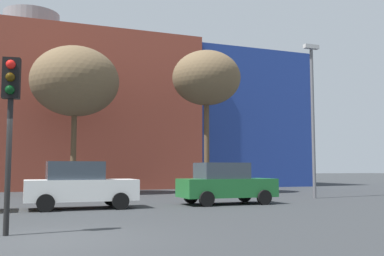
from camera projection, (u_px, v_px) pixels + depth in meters
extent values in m
plane|color=#2D3033|center=(42.00, 240.00, 8.92)|extent=(200.00, 200.00, 0.00)
cube|color=brown|center=(29.00, 113.00, 32.72)|extent=(23.20, 10.52, 10.93)
cube|color=navy|center=(232.00, 123.00, 38.54)|extent=(9.83, 9.47, 10.71)
cylinder|color=slate|center=(31.00, 27.00, 33.30)|extent=(4.00, 4.00, 2.00)
cube|color=white|center=(81.00, 190.00, 15.89)|extent=(3.85, 1.65, 0.73)
cube|color=#333D47|center=(75.00, 171.00, 15.87)|extent=(1.93, 1.47, 0.64)
cylinder|color=black|center=(111.00, 198.00, 17.08)|extent=(0.59, 0.20, 0.59)
cylinder|color=black|center=(120.00, 201.00, 15.51)|extent=(0.59, 0.20, 0.59)
cylinder|color=black|center=(43.00, 200.00, 16.21)|extent=(0.59, 0.20, 0.59)
cylinder|color=black|center=(46.00, 203.00, 14.63)|extent=(0.59, 0.20, 0.59)
cube|color=#1E662D|center=(227.00, 188.00, 17.91)|extent=(3.81, 1.63, 0.73)
cube|color=#333D47|center=(222.00, 171.00, 17.89)|extent=(1.90, 1.45, 0.63)
cylinder|color=black|center=(245.00, 195.00, 19.08)|extent=(0.58, 0.20, 0.58)
cylinder|color=black|center=(264.00, 197.00, 17.53)|extent=(0.58, 0.20, 0.58)
cylinder|color=black|center=(191.00, 196.00, 18.22)|extent=(0.58, 0.20, 0.58)
cylinder|color=black|center=(207.00, 199.00, 16.66)|extent=(0.58, 0.20, 0.58)
cylinder|color=black|center=(8.00, 166.00, 9.62)|extent=(0.12, 0.12, 2.94)
cube|color=black|center=(11.00, 78.00, 9.79)|extent=(0.39, 0.29, 0.90)
sphere|color=red|center=(11.00, 64.00, 9.68)|extent=(0.20, 0.20, 0.20)
sphere|color=#3C2905|center=(10.00, 77.00, 9.66)|extent=(0.20, 0.20, 0.20)
sphere|color=black|center=(10.00, 90.00, 9.63)|extent=(0.20, 0.20, 0.20)
cylinder|color=brown|center=(73.00, 149.00, 24.85)|extent=(0.31, 0.31, 4.96)
ellipsoid|color=brown|center=(75.00, 81.00, 25.20)|extent=(4.93, 4.93, 3.95)
cylinder|color=brown|center=(207.00, 144.00, 25.85)|extent=(0.31, 0.31, 5.61)
ellipsoid|color=brown|center=(206.00, 78.00, 26.21)|extent=(4.01, 4.01, 3.20)
cylinder|color=#59595E|center=(313.00, 123.00, 21.73)|extent=(0.16, 0.16, 7.27)
cube|color=#B2B2B2|center=(311.00, 47.00, 22.07)|extent=(0.80, 0.24, 0.20)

